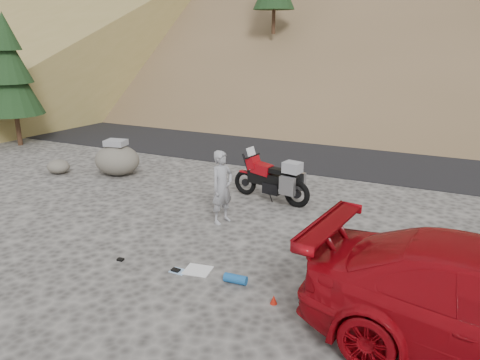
# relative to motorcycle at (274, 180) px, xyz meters

# --- Properties ---
(ground) EXTENTS (140.00, 140.00, 0.00)m
(ground) POSITION_rel_motorcycle_xyz_m (-0.49, -2.76, -0.59)
(ground) COLOR #3D3B38
(ground) RESTS_ON ground
(road) EXTENTS (120.00, 7.00, 0.05)m
(road) POSITION_rel_motorcycle_xyz_m (-0.49, 6.24, -0.59)
(road) COLOR black
(road) RESTS_ON ground
(conifer_verge) EXTENTS (2.20, 2.20, 5.04)m
(conifer_verge) POSITION_rel_motorcycle_xyz_m (-11.49, 1.74, 2.30)
(conifer_verge) COLOR #352113
(conifer_verge) RESTS_ON ground
(motorcycle) EXTENTS (2.32, 0.93, 1.39)m
(motorcycle) POSITION_rel_motorcycle_xyz_m (0.00, 0.00, 0.00)
(motorcycle) COLOR black
(motorcycle) RESTS_ON ground
(man) EXTENTS (0.58, 0.73, 1.74)m
(man) POSITION_rel_motorcycle_xyz_m (-0.58, -1.85, -0.59)
(man) COLOR gray
(man) RESTS_ON ground
(boulder) EXTENTS (1.50, 1.29, 1.12)m
(boulder) POSITION_rel_motorcycle_xyz_m (-5.34, 0.18, -0.10)
(boulder) COLOR #59534C
(boulder) RESTS_ON ground
(small_rock) EXTENTS (0.86, 0.81, 0.44)m
(small_rock) POSITION_rel_motorcycle_xyz_m (-7.14, -0.52, -0.38)
(small_rock) COLOR #59534C
(small_rock) RESTS_ON ground
(gear_white_cloth) EXTENTS (0.55, 0.51, 0.02)m
(gear_white_cloth) POSITION_rel_motorcycle_xyz_m (0.08, -4.16, -0.59)
(gear_white_cloth) COLOR white
(gear_white_cloth) RESTS_ON ground
(gear_blue_mat) EXTENTS (0.43, 0.19, 0.17)m
(gear_blue_mat) POSITION_rel_motorcycle_xyz_m (0.93, -4.27, -0.51)
(gear_blue_mat) COLOR #1A589C
(gear_blue_mat) RESTS_ON ground
(gear_bottle) EXTENTS (0.10, 0.10, 0.23)m
(gear_bottle) POSITION_rel_motorcycle_xyz_m (2.25, -4.19, -0.48)
(gear_bottle) COLOR #1A589C
(gear_bottle) RESTS_ON ground
(gear_funnel) EXTENTS (0.16, 0.16, 0.16)m
(gear_funnel) POSITION_rel_motorcycle_xyz_m (1.79, -4.60, -0.52)
(gear_funnel) COLOR #A8190B
(gear_funnel) RESTS_ON ground
(gear_glove_a) EXTENTS (0.17, 0.12, 0.05)m
(gear_glove_a) POSITION_rel_motorcycle_xyz_m (-0.28, -4.37, -0.57)
(gear_glove_a) COLOR black
(gear_glove_a) RESTS_ON ground
(gear_glove_b) EXTENTS (0.13, 0.10, 0.04)m
(gear_glove_b) POSITION_rel_motorcycle_xyz_m (-1.51, -4.46, -0.57)
(gear_glove_b) COLOR black
(gear_glove_b) RESTS_ON ground
(gear_blue_cloth) EXTENTS (0.31, 0.23, 0.01)m
(gear_blue_cloth) POSITION_rel_motorcycle_xyz_m (-0.24, -4.34, -0.59)
(gear_blue_cloth) COLOR #98C1EB
(gear_blue_cloth) RESTS_ON ground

